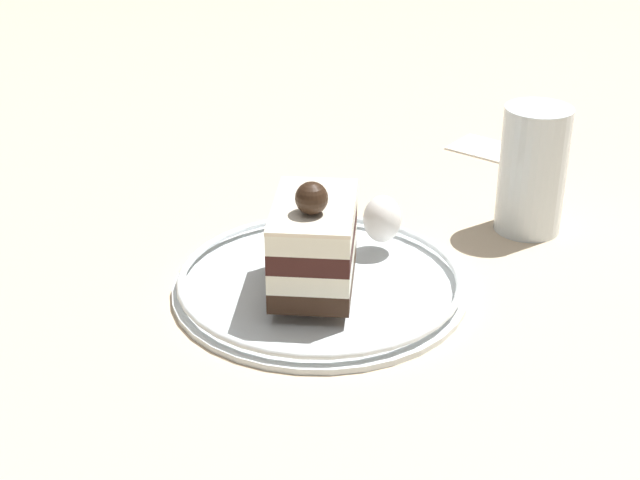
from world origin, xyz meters
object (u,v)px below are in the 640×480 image
dessert_plate (320,282)px  drink_glass_near (532,177)px  fork (312,222)px  whipped_cream_dollop (382,219)px  folded_napkin (497,151)px  cake_slice (314,242)px

dessert_plate → drink_glass_near: drink_glass_near is taller
dessert_plate → fork: (0.02, -0.09, 0.01)m
whipped_cream_dollop → folded_napkin: 0.28m
fork → whipped_cream_dollop: bearing=159.4°
cake_slice → drink_glass_near: bearing=-139.5°
cake_slice → whipped_cream_dollop: cake_slice is taller
dessert_plate → fork: 0.09m
cake_slice → folded_napkin: 0.37m
cake_slice → folded_napkin: bearing=-115.0°
dessert_plate → folded_napkin: size_ratio=2.34×
fork → folded_napkin: fork is taller
dessert_plate → folded_napkin: (-0.15, -0.32, -0.01)m
cake_slice → drink_glass_near: (-0.17, -0.15, 0.00)m
cake_slice → folded_napkin: cake_slice is taller
fork → drink_glass_near: bearing=-166.3°
fork → folded_napkin: size_ratio=1.13×
dessert_plate → whipped_cream_dollop: whipped_cream_dollop is taller
drink_glass_near → fork: bearing=13.7°
dessert_plate → folded_napkin: bearing=-115.6°
fork → drink_glass_near: (-0.19, -0.05, 0.03)m
cake_slice → whipped_cream_dollop: (-0.05, -0.08, -0.01)m
cake_slice → drink_glass_near: 0.23m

